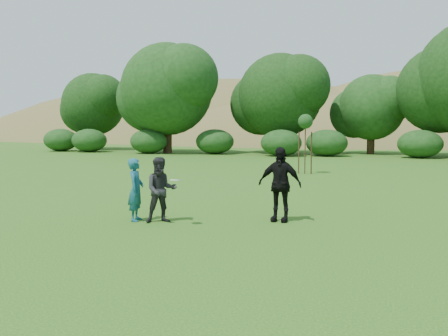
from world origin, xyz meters
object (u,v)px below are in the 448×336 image
Objects in this scene: player_teal at (136,190)px; player_black at (280,184)px; player_grey at (161,190)px; sapling at (305,123)px.

player_teal is 0.84× the size of player_black.
player_grey is 2.87m from player_black.
player_teal is 3.51m from player_black.
player_teal is 0.54× the size of sapling.
player_black is 12.10m from sapling.
player_black reaches higher than player_teal.
player_grey is at bearing -95.80° from sapling.
sapling is (1.32, 12.97, 1.63)m from player_grey.
sapling reaches higher than player_grey.
player_black is 0.64× the size of sapling.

